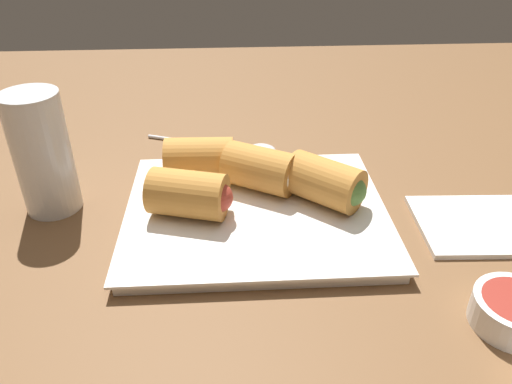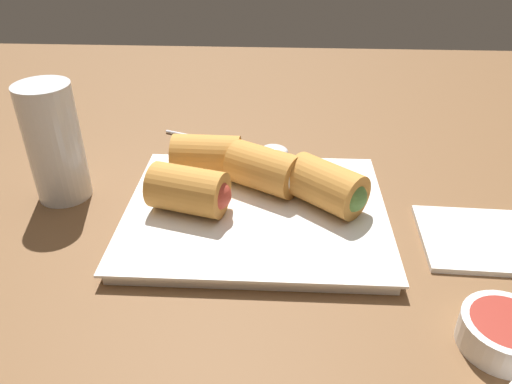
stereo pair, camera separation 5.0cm
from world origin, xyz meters
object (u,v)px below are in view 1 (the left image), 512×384
object	(u,v)px
serving_plate	(256,213)
drinking_glass	(42,154)
napkin	(477,224)
spoon	(248,148)

from	to	relation	value
serving_plate	drinking_glass	size ratio (longest dim) A/B	2.07
napkin	drinking_glass	bearing A→B (deg)	-8.18
serving_plate	napkin	size ratio (longest dim) A/B	2.14
spoon	drinking_glass	xyz separation A→B (cm)	(22.87, 12.29, 6.30)
spoon	drinking_glass	world-z (taller)	drinking_glass
serving_plate	spoon	distance (cm)	16.14
napkin	drinking_glass	world-z (taller)	drinking_glass
spoon	drinking_glass	bearing A→B (deg)	28.26
serving_plate	spoon	xyz separation A→B (cm)	(0.11, -16.14, -0.19)
serving_plate	drinking_glass	distance (cm)	24.09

